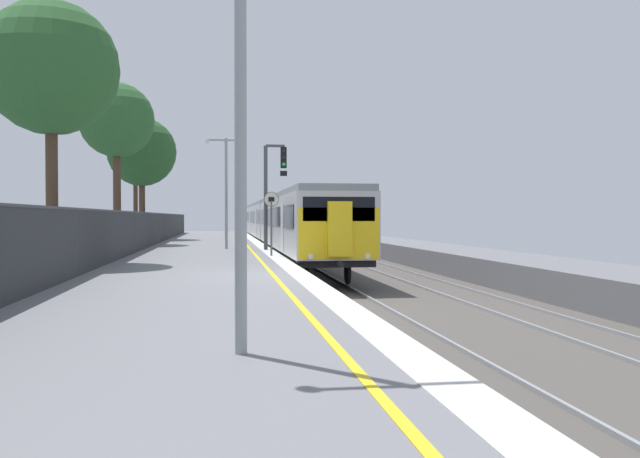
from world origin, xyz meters
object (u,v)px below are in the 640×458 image
(background_tree_left, at_px, (136,161))
(background_tree_centre, at_px, (49,71))
(commuter_train_at_platform, at_px, (271,221))
(background_tree_right, at_px, (142,154))
(platform_lamp_mid, at_px, (226,183))
(background_tree_back, at_px, (118,122))
(platform_lamp_near, at_px, (240,67))
(speed_limit_sign, at_px, (271,215))
(signal_gantry, at_px, (271,184))

(background_tree_left, bearing_deg, background_tree_centre, -88.03)
(commuter_train_at_platform, xyz_separation_m, background_tree_right, (-9.26, -5.16, 4.67))
(background_tree_left, height_order, background_tree_centre, background_tree_centre)
(background_tree_right, bearing_deg, background_tree_left, 100.78)
(platform_lamp_mid, xyz_separation_m, background_tree_back, (-6.02, 5.98, 3.70))
(commuter_train_at_platform, distance_m, platform_lamp_near, 44.94)
(platform_lamp_mid, bearing_deg, speed_limit_sign, -74.92)
(speed_limit_sign, bearing_deg, background_tree_back, 121.96)
(background_tree_centre, relative_size, background_tree_right, 1.03)
(background_tree_left, xyz_separation_m, background_tree_centre, (1.05, -30.62, 0.42))
(platform_lamp_near, xyz_separation_m, platform_lamp_mid, (-0.00, 25.28, -0.04))
(background_tree_centre, bearing_deg, platform_lamp_mid, 59.10)
(signal_gantry, distance_m, platform_lamp_near, 23.90)
(signal_gantry, bearing_deg, background_tree_right, 116.26)
(platform_lamp_near, distance_m, background_tree_left, 46.70)
(background_tree_centre, height_order, background_tree_back, background_tree_back)
(background_tree_left, relative_size, background_tree_back, 0.85)
(background_tree_centre, bearing_deg, platform_lamp_near, -69.26)
(commuter_train_at_platform, xyz_separation_m, platform_lamp_mid, (-3.58, -19.46, 1.95))
(background_tree_right, bearing_deg, platform_lamp_mid, -68.35)
(signal_gantry, bearing_deg, background_tree_left, 112.04)
(commuter_train_at_platform, relative_size, background_tree_centre, 7.18)
(commuter_train_at_platform, bearing_deg, background_tree_right, -150.85)
(signal_gantry, height_order, speed_limit_sign, signal_gantry)
(background_tree_right, bearing_deg, speed_limit_sign, -70.34)
(speed_limit_sign, bearing_deg, commuter_train_at_platform, 85.93)
(background_tree_left, bearing_deg, background_tree_back, -86.54)
(background_tree_left, height_order, background_tree_back, background_tree_back)
(platform_lamp_near, xyz_separation_m, background_tree_centre, (-5.86, 15.49, 3.12))
(speed_limit_sign, height_order, background_tree_back, background_tree_back)
(signal_gantry, distance_m, background_tree_centre, 11.97)
(platform_lamp_near, bearing_deg, background_tree_centre, 110.74)
(commuter_train_at_platform, distance_m, background_tree_left, 11.58)
(background_tree_right, bearing_deg, platform_lamp_near, -81.84)
(background_tree_left, bearing_deg, platform_lamp_near, -81.47)
(speed_limit_sign, xyz_separation_m, background_tree_left, (-8.65, 27.27, 4.32))
(signal_gantry, distance_m, background_tree_right, 17.82)
(background_tree_back, bearing_deg, signal_gantry, -42.56)
(background_tree_left, distance_m, background_tree_right, 6.64)
(platform_lamp_near, relative_size, background_tree_centre, 0.63)
(signal_gantry, xyz_separation_m, background_tree_right, (-7.79, 15.78, 2.82))
(background_tree_back, bearing_deg, platform_lamp_mid, -44.84)
(signal_gantry, relative_size, platform_lamp_near, 0.91)
(commuter_train_at_platform, height_order, background_tree_right, background_tree_right)
(signal_gantry, height_order, background_tree_right, background_tree_right)
(background_tree_back, bearing_deg, background_tree_right, 87.63)
(platform_lamp_mid, bearing_deg, commuter_train_at_platform, 79.57)
(signal_gantry, xyz_separation_m, background_tree_centre, (-7.97, -8.32, 3.26))
(signal_gantry, relative_size, background_tree_back, 0.54)
(background_tree_right, height_order, background_tree_back, background_tree_back)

